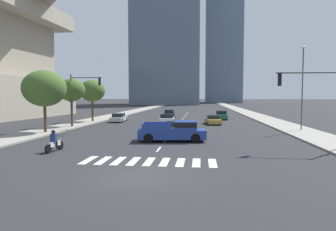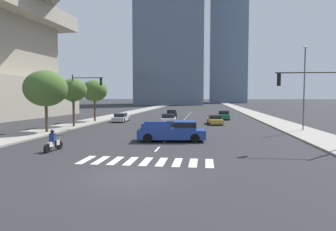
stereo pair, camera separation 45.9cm
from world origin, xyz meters
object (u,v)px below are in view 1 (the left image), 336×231
object	(u,v)px
sedan_gold_0	(213,120)
street_tree_third	(92,91)
street_lamp_east	(302,83)
pickup_truck	(175,131)
sedan_black_1	(169,114)
sedan_silver_4	(173,128)
street_tree_nearest	(44,88)
sedan_silver_5	(119,118)
street_tree_second	(71,90)
sedan_white_3	(167,119)
traffic_signal_near	(316,92)
motorcycle_lead	(54,143)
traffic_signal_far	(82,91)
sedan_green_2	(221,115)

from	to	relation	value
sedan_gold_0	street_tree_third	size ratio (longest dim) A/B	0.76
street_lamp_east	pickup_truck	bearing A→B (deg)	-146.54
sedan_black_1	sedan_silver_4	xyz separation A→B (m)	(2.78, -22.76, -0.06)
sedan_black_1	street_tree_nearest	xyz separation A→B (m)	(-10.06, -23.59, 3.89)
sedan_silver_5	street_tree_second	distance (m)	9.73
sedan_gold_0	street_lamp_east	bearing A→B (deg)	46.09
sedan_silver_4	sedan_black_1	bearing A→B (deg)	-172.07
sedan_white_3	street_tree_nearest	size ratio (longest dim) A/B	0.70
traffic_signal_near	street_tree_nearest	distance (m)	24.33
pickup_truck	sedan_silver_5	world-z (taller)	pickup_truck
traffic_signal_near	street_tree_third	size ratio (longest dim) A/B	0.94
pickup_truck	sedan_silver_5	size ratio (longest dim) A/B	1.19
street_tree_second	sedan_silver_4	bearing A→B (deg)	-22.83
sedan_white_3	street_tree_third	xyz separation A→B (m)	(-11.02, 1.80, 3.90)
sedan_white_3	sedan_silver_5	size ratio (longest dim) A/B	0.90
motorcycle_lead	sedan_gold_0	bearing A→B (deg)	-24.20
sedan_white_3	sedan_gold_0	bearing A→B (deg)	-87.87
pickup_truck	street_lamp_east	bearing A→B (deg)	27.44
motorcycle_lead	street_tree_nearest	distance (m)	11.51
sedan_black_1	traffic_signal_far	world-z (taller)	traffic_signal_far
street_lamp_east	street_tree_second	world-z (taller)	street_lamp_east
traffic_signal_near	street_tree_second	bearing A→B (deg)	-29.04
sedan_white_3	street_tree_second	distance (m)	12.75
sedan_green_2	traffic_signal_far	size ratio (longest dim) A/B	0.76
sedan_silver_5	sedan_green_2	bearing A→B (deg)	-70.61
motorcycle_lead	sedan_green_2	xyz separation A→B (m)	(13.23, 30.02, 0.04)
sedan_silver_4	street_lamp_east	xyz separation A→B (m)	(13.40, 4.04, 4.61)
sedan_gold_0	traffic_signal_near	xyz separation A→B (m)	(6.19, -18.83, 3.46)
motorcycle_lead	traffic_signal_far	distance (m)	15.46
traffic_signal_far	sedan_silver_5	bearing A→B (deg)	78.81
sedan_gold_0	street_lamp_east	xyz separation A→B (m)	(9.06, -7.22, 4.63)
pickup_truck	street_tree_second	xyz separation A→B (m)	(-13.39, 9.85, 3.66)
sedan_gold_0	street_lamp_east	size ratio (longest dim) A/B	0.51
traffic_signal_far	sedan_gold_0	bearing A→B (deg)	23.84
pickup_truck	traffic_signal_far	world-z (taller)	traffic_signal_far
sedan_gold_0	traffic_signal_far	bearing A→B (deg)	-71.50
motorcycle_lead	street_tree_second	xyz separation A→B (m)	(-5.68, 15.45, 3.89)
traffic_signal_near	street_lamp_east	distance (m)	12.02
sedan_white_3	traffic_signal_far	world-z (taller)	traffic_signal_far
sedan_green_2	traffic_signal_near	size ratio (longest dim) A/B	0.84
street_tree_nearest	sedan_gold_0	bearing A→B (deg)	35.13
sedan_green_2	street_lamp_east	xyz separation A→B (m)	(7.33, -15.94, 4.55)
motorcycle_lead	sedan_white_3	bearing A→B (deg)	-10.39
sedan_black_1	sedan_white_3	size ratio (longest dim) A/B	1.11
sedan_green_2	traffic_signal_near	distance (m)	28.12
sedan_white_3	street_tree_second	bearing A→B (deg)	110.26
street_tree_nearest	sedan_black_1	bearing A→B (deg)	66.90
sedan_green_2	traffic_signal_near	xyz separation A→B (m)	(4.46, -27.55, 3.38)
motorcycle_lead	traffic_signal_far	world-z (taller)	traffic_signal_far
sedan_green_2	street_lamp_east	bearing A→B (deg)	28.16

